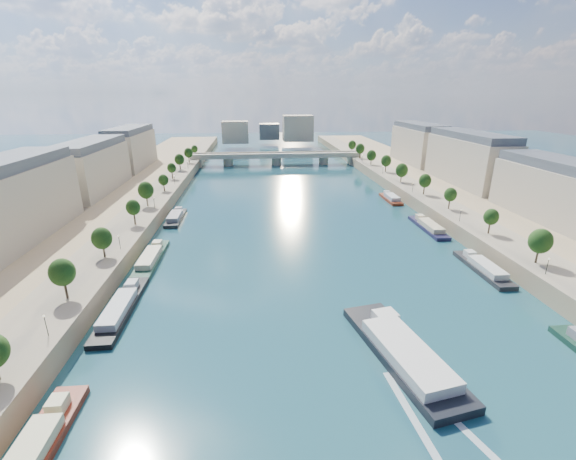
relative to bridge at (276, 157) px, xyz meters
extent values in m
plane|color=#0D2C3B|center=(0.00, -126.47, -5.08)|extent=(700.00, 700.00, 0.00)
cube|color=#9E8460|center=(-72.00, -126.47, -2.58)|extent=(44.00, 520.00, 5.00)
cube|color=#9E8460|center=(72.00, -126.47, -2.58)|extent=(44.00, 520.00, 5.00)
cube|color=gray|center=(-57.00, -126.47, -0.03)|extent=(14.00, 520.00, 0.10)
cube|color=gray|center=(57.00, -126.47, -0.03)|extent=(14.00, 520.00, 0.10)
cylinder|color=#382B1E|center=(-55.00, -184.47, 1.83)|extent=(0.50, 0.50, 3.82)
ellipsoid|color=#113411|center=(-55.00, -184.47, 5.42)|extent=(4.80, 4.80, 5.52)
cylinder|color=#382B1E|center=(-55.00, -160.47, 1.83)|extent=(0.50, 0.50, 3.82)
ellipsoid|color=#113411|center=(-55.00, -160.47, 5.42)|extent=(4.80, 4.80, 5.52)
cylinder|color=#382B1E|center=(-55.00, -136.47, 1.83)|extent=(0.50, 0.50, 3.82)
ellipsoid|color=#113411|center=(-55.00, -136.47, 5.42)|extent=(4.80, 4.80, 5.52)
cylinder|color=#382B1E|center=(-55.00, -112.47, 1.83)|extent=(0.50, 0.50, 3.82)
ellipsoid|color=#113411|center=(-55.00, -112.47, 5.42)|extent=(4.80, 4.80, 5.52)
cylinder|color=#382B1E|center=(-55.00, -88.47, 1.83)|extent=(0.50, 0.50, 3.82)
ellipsoid|color=#113411|center=(-55.00, -88.47, 5.42)|extent=(4.80, 4.80, 5.52)
cylinder|color=#382B1E|center=(-55.00, -64.47, 1.83)|extent=(0.50, 0.50, 3.82)
ellipsoid|color=#113411|center=(-55.00, -64.47, 5.42)|extent=(4.80, 4.80, 5.52)
cylinder|color=#382B1E|center=(-55.00, -40.47, 1.83)|extent=(0.50, 0.50, 3.82)
ellipsoid|color=#113411|center=(-55.00, -40.47, 5.42)|extent=(4.80, 4.80, 5.52)
cylinder|color=#382B1E|center=(-55.00, -16.47, 1.83)|extent=(0.50, 0.50, 3.82)
ellipsoid|color=#113411|center=(-55.00, -16.47, 5.42)|extent=(4.80, 4.80, 5.52)
cylinder|color=#382B1E|center=(-55.00, 7.53, 1.83)|extent=(0.50, 0.50, 3.82)
ellipsoid|color=#113411|center=(-55.00, 7.53, 5.42)|extent=(4.80, 4.80, 5.52)
cylinder|color=#382B1E|center=(55.00, -176.47, 1.83)|extent=(0.50, 0.50, 3.82)
ellipsoid|color=#113411|center=(55.00, -176.47, 5.42)|extent=(4.80, 4.80, 5.52)
cylinder|color=#382B1E|center=(55.00, -152.47, 1.83)|extent=(0.50, 0.50, 3.82)
ellipsoid|color=#113411|center=(55.00, -152.47, 5.42)|extent=(4.80, 4.80, 5.52)
cylinder|color=#382B1E|center=(55.00, -128.47, 1.83)|extent=(0.50, 0.50, 3.82)
ellipsoid|color=#113411|center=(55.00, -128.47, 5.42)|extent=(4.80, 4.80, 5.52)
cylinder|color=#382B1E|center=(55.00, -104.47, 1.83)|extent=(0.50, 0.50, 3.82)
ellipsoid|color=#113411|center=(55.00, -104.47, 5.42)|extent=(4.80, 4.80, 5.52)
cylinder|color=#382B1E|center=(55.00, -80.47, 1.83)|extent=(0.50, 0.50, 3.82)
ellipsoid|color=#113411|center=(55.00, -80.47, 5.42)|extent=(4.80, 4.80, 5.52)
cylinder|color=#382B1E|center=(55.00, -56.47, 1.83)|extent=(0.50, 0.50, 3.82)
ellipsoid|color=#113411|center=(55.00, -56.47, 5.42)|extent=(4.80, 4.80, 5.52)
cylinder|color=#382B1E|center=(55.00, -32.47, 1.83)|extent=(0.50, 0.50, 3.82)
ellipsoid|color=#113411|center=(55.00, -32.47, 5.42)|extent=(4.80, 4.80, 5.52)
cylinder|color=#382B1E|center=(55.00, -8.47, 1.83)|extent=(0.50, 0.50, 3.82)
ellipsoid|color=#113411|center=(55.00, -8.47, 5.42)|extent=(4.80, 4.80, 5.52)
cylinder|color=#382B1E|center=(55.00, 15.53, 1.83)|extent=(0.50, 0.50, 3.82)
ellipsoid|color=#113411|center=(55.00, 15.53, 5.42)|extent=(4.80, 4.80, 5.52)
cylinder|color=black|center=(-52.50, -196.47, 1.92)|extent=(0.14, 0.14, 4.00)
sphere|color=#FFE5B2|center=(-52.50, -196.47, 4.02)|extent=(0.36, 0.36, 0.36)
cylinder|color=black|center=(-52.50, -156.47, 1.92)|extent=(0.14, 0.14, 4.00)
sphere|color=#FFE5B2|center=(-52.50, -156.47, 4.02)|extent=(0.36, 0.36, 0.36)
cylinder|color=black|center=(-52.50, -116.47, 1.92)|extent=(0.14, 0.14, 4.00)
sphere|color=#FFE5B2|center=(-52.50, -116.47, 4.02)|extent=(0.36, 0.36, 0.36)
cylinder|color=black|center=(-52.50, -76.47, 1.92)|extent=(0.14, 0.14, 4.00)
sphere|color=#FFE5B2|center=(-52.50, -76.47, 4.02)|extent=(0.36, 0.36, 0.36)
cylinder|color=black|center=(-52.50, -36.47, 1.92)|extent=(0.14, 0.14, 4.00)
sphere|color=#FFE5B2|center=(-52.50, -36.47, 4.02)|extent=(0.36, 0.36, 0.36)
cylinder|color=black|center=(52.50, -181.47, 1.92)|extent=(0.14, 0.14, 4.00)
sphere|color=#FFE5B2|center=(52.50, -181.47, 4.02)|extent=(0.36, 0.36, 0.36)
cylinder|color=black|center=(52.50, -141.47, 1.92)|extent=(0.14, 0.14, 4.00)
sphere|color=#FFE5B2|center=(52.50, -141.47, 4.02)|extent=(0.36, 0.36, 0.36)
cylinder|color=black|center=(52.50, -101.47, 1.92)|extent=(0.14, 0.14, 4.00)
sphere|color=#FFE5B2|center=(52.50, -101.47, 4.02)|extent=(0.36, 0.36, 0.36)
cylinder|color=black|center=(52.50, -61.47, 1.92)|extent=(0.14, 0.14, 4.00)
sphere|color=#FFE5B2|center=(52.50, -61.47, 4.02)|extent=(0.36, 0.36, 0.36)
cylinder|color=black|center=(52.50, -21.47, 1.92)|extent=(0.14, 0.14, 4.00)
sphere|color=#FFE5B2|center=(52.50, -21.47, 4.02)|extent=(0.36, 0.36, 0.36)
cube|color=#BCAA91|center=(-85.00, -143.47, 9.92)|extent=(16.00, 52.00, 20.00)
cube|color=#474C54|center=(-85.00, -143.47, 21.52)|extent=(14.72, 50.44, 3.20)
cube|color=#BCAA91|center=(-85.00, -85.47, 9.92)|extent=(16.00, 52.00, 20.00)
cube|color=#474C54|center=(-85.00, -85.47, 21.52)|extent=(14.72, 50.44, 3.20)
cube|color=#BCAA91|center=(-85.00, -27.47, 9.92)|extent=(16.00, 52.00, 20.00)
cube|color=#474C54|center=(-85.00, -27.47, 21.52)|extent=(14.72, 50.44, 3.20)
cube|color=#BCAA91|center=(85.00, -143.47, 9.92)|extent=(16.00, 52.00, 20.00)
cube|color=#474C54|center=(85.00, -143.47, 21.52)|extent=(14.72, 50.44, 3.20)
cube|color=#BCAA91|center=(85.00, -85.47, 9.92)|extent=(16.00, 52.00, 20.00)
cube|color=#474C54|center=(85.00, -85.47, 21.52)|extent=(14.72, 50.44, 3.20)
cube|color=#BCAA91|center=(85.00, -27.47, 9.92)|extent=(16.00, 52.00, 20.00)
cube|color=#474C54|center=(85.00, -27.47, 21.52)|extent=(14.72, 50.44, 3.20)
cube|color=#BCAA91|center=(-30.00, 83.53, 8.92)|extent=(22.00, 18.00, 18.00)
cube|color=#BCAA91|center=(25.00, 93.53, 10.92)|extent=(26.00, 20.00, 22.00)
cube|color=#474C54|center=(0.00, 108.53, 6.92)|extent=(18.00, 16.00, 14.00)
cube|color=#C1B79E|center=(0.00, 0.00, 1.12)|extent=(112.00, 11.00, 2.20)
cube|color=#C1B79E|center=(0.00, -5.00, 2.62)|extent=(112.00, 0.80, 0.90)
cube|color=#C1B79E|center=(0.00, 5.00, 2.62)|extent=(112.00, 0.80, 0.90)
cylinder|color=#C1B79E|center=(-32.00, 0.00, -2.58)|extent=(6.40, 6.40, 5.00)
cylinder|color=#C1B79E|center=(0.00, 0.00, -2.58)|extent=(6.40, 6.40, 5.00)
cylinder|color=#C1B79E|center=(32.00, 0.00, -2.58)|extent=(6.40, 6.40, 5.00)
cube|color=#C1B79E|center=(-52.00, 0.00, -2.58)|extent=(6.00, 12.00, 5.00)
cube|color=#C1B79E|center=(52.00, 0.00, -2.58)|extent=(6.00, 12.00, 5.00)
cube|color=black|center=(10.40, -201.23, -4.56)|extent=(14.89, 32.52, 2.24)
cube|color=silver|center=(10.40, -203.74, -2.43)|extent=(11.17, 21.43, 2.02)
cube|color=silver|center=(10.40, -191.82, -2.54)|extent=(5.13, 4.56, 1.80)
cube|color=silver|center=(7.20, -218.23, -5.06)|extent=(3.10, 26.02, 0.04)
cube|color=silver|center=(13.60, -218.23, -5.06)|extent=(9.26, 25.07, 0.04)
cube|color=maroon|center=(-45.50, -217.06, -4.78)|extent=(5.00, 23.88, 1.80)
cube|color=beige|center=(-45.50, -218.97, -3.08)|extent=(4.10, 13.14, 1.60)
cube|color=beige|center=(-45.50, -209.89, -2.98)|extent=(2.50, 2.87, 1.80)
cube|color=black|center=(-45.50, -180.52, -4.78)|extent=(5.00, 28.12, 1.80)
cube|color=#B2B7BE|center=(-45.50, -182.77, -3.08)|extent=(4.10, 15.47, 1.60)
cube|color=#B2B7BE|center=(-45.50, -172.08, -2.98)|extent=(2.50, 3.37, 1.80)
cube|color=#19402F|center=(-45.50, -153.31, -4.78)|extent=(5.00, 26.17, 1.80)
cube|color=beige|center=(-45.50, -155.41, -3.08)|extent=(4.10, 14.39, 1.60)
cube|color=beige|center=(-45.50, -145.46, -2.98)|extent=(2.50, 3.14, 1.80)
cube|color=black|center=(-45.50, -115.01, -4.78)|extent=(5.00, 21.39, 1.80)
cube|color=gray|center=(-45.50, -116.73, -3.08)|extent=(4.10, 11.77, 1.60)
cube|color=gray|center=(-45.50, -108.60, -2.98)|extent=(2.50, 2.57, 1.80)
cube|color=#252527|center=(45.50, -168.36, -4.78)|extent=(5.00, 23.06, 1.80)
cube|color=silver|center=(45.50, -170.21, -3.08)|extent=(4.10, 12.68, 1.60)
cube|color=silver|center=(45.50, -161.44, -2.98)|extent=(2.50, 2.77, 1.80)
cube|color=#1C1A3A|center=(45.50, -134.13, -4.78)|extent=(5.00, 24.45, 1.80)
cube|color=beige|center=(45.50, -136.09, -3.08)|extent=(4.10, 13.45, 1.60)
cube|color=beige|center=(45.50, -126.80, -2.98)|extent=(2.50, 2.93, 1.80)
cube|color=maroon|center=(45.50, -95.38, -4.78)|extent=(5.00, 18.85, 1.80)
cube|color=#AFB4BB|center=(45.50, -96.89, -3.08)|extent=(4.10, 10.37, 1.60)
cube|color=#AFB4BB|center=(45.50, -89.73, -2.98)|extent=(2.50, 2.26, 1.80)
camera|label=1|loc=(-15.53, -257.73, 40.43)|focal=24.00mm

